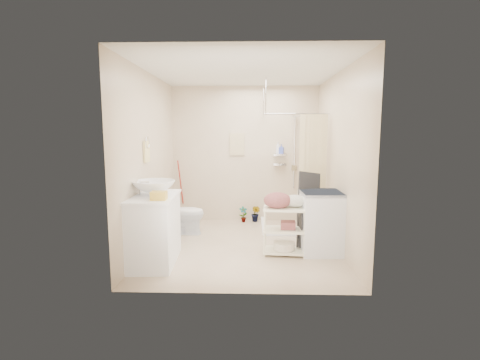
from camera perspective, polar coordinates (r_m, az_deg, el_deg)
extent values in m
plane|color=beige|center=(5.41, 0.51, -10.74)|extent=(3.20, 3.20, 0.00)
cube|color=silver|center=(5.21, 0.55, 17.50)|extent=(2.80, 3.20, 0.04)
cube|color=beige|center=(6.75, 0.79, 4.19)|extent=(2.80, 0.04, 2.60)
cube|color=beige|center=(3.56, 0.02, 1.04)|extent=(2.80, 0.04, 2.60)
cube|color=beige|center=(5.37, -14.61, 3.04)|extent=(0.04, 3.20, 2.60)
cube|color=beige|center=(5.31, 15.82, 2.95)|extent=(0.04, 3.20, 2.60)
cube|color=white|center=(4.78, -13.84, -7.82)|extent=(0.63, 1.06, 0.91)
imported|color=white|center=(4.70, -13.98, -1.25)|extent=(0.62, 0.62, 0.19)
cube|color=gold|center=(4.35, -13.18, -2.51)|extent=(0.19, 0.15, 0.10)
cube|color=gold|center=(4.65, -13.50, -13.27)|extent=(0.26, 0.22, 0.13)
imported|color=white|center=(6.04, -9.31, -5.33)|extent=(0.72, 0.42, 0.72)
imported|color=#964730|center=(6.75, 0.54, -5.66)|extent=(0.19, 0.16, 0.31)
imported|color=brown|center=(6.78, 2.60, -5.53)|extent=(0.23, 0.22, 0.32)
cube|color=beige|center=(6.72, -0.49, 5.89)|extent=(0.28, 0.03, 0.42)
imported|color=silver|center=(6.70, 6.26, 5.26)|extent=(0.10, 0.10, 0.23)
imported|color=#4051B5|center=(6.69, 6.81, 5.08)|extent=(0.10, 0.11, 0.19)
cube|color=silver|center=(5.18, 13.27, -6.70)|extent=(0.62, 0.64, 0.89)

